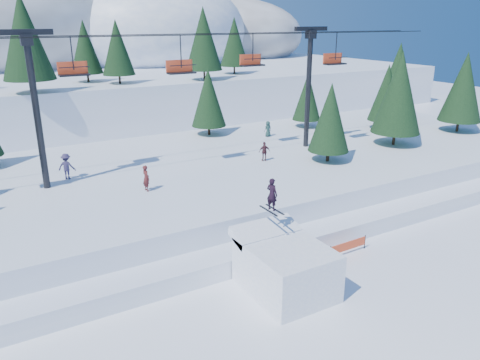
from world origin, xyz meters
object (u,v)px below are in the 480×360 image
jump_kicker (285,266)px  chairlift (175,77)px  banner_near (348,246)px  banner_far (376,219)px

jump_kicker → chairlift: chairlift is taller
banner_near → banner_far: (4.35, 2.05, 0.00)m
chairlift → jump_kicker: bearing=-92.6°
banner_far → banner_near: bearing=-154.8°
chairlift → banner_near: size_ratio=16.09×
jump_kicker → banner_near: 5.77m
chairlift → banner_near: chairlift is taller
chairlift → banner_far: bearing=-52.4°
banner_near → banner_far: size_ratio=1.00×
banner_near → banner_far: 4.81m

